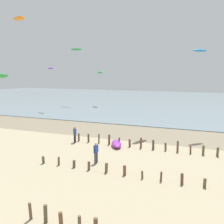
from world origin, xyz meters
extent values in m
cube|color=#84755B|center=(0.00, 25.53, 0.00)|extent=(120.00, 8.25, 0.01)
cube|color=gray|center=(0.00, 64.65, 0.05)|extent=(160.00, 70.00, 0.10)
cylinder|color=brown|center=(1.87, 4.69, 0.44)|extent=(0.18, 0.19, 0.88)
cylinder|color=brown|center=(2.79, 4.69, 0.48)|extent=(0.22, 0.22, 0.96)
cylinder|color=brown|center=(3.71, 4.61, 0.40)|extent=(0.21, 0.22, 0.81)
cylinder|color=brown|center=(4.65, 4.71, 0.38)|extent=(0.17, 0.17, 0.77)
cylinder|color=brown|center=(-2.74, 11.90, 0.30)|extent=(0.24, 0.23, 0.61)
cylinder|color=brown|center=(-1.33, 12.00, 0.34)|extent=(0.17, 0.17, 0.69)
cylinder|color=brown|center=(0.05, 12.02, 0.29)|extent=(0.22, 0.22, 0.58)
cylinder|color=brown|center=(1.36, 11.98, 0.33)|extent=(0.20, 0.23, 0.67)
cylinder|color=brown|center=(2.78, 12.02, 0.36)|extent=(0.24, 0.24, 0.74)
cylinder|color=brown|center=(4.19, 12.03, 0.36)|extent=(0.23, 0.25, 0.73)
cylinder|color=brown|center=(5.54, 11.90, 0.28)|extent=(0.16, 0.16, 0.57)
cylinder|color=brown|center=(6.85, 11.94, 0.34)|extent=(0.17, 0.17, 0.69)
cylinder|color=brown|center=(8.21, 11.98, 0.37)|extent=(0.21, 0.21, 0.75)
cylinder|color=brown|center=(9.63, 12.04, 0.30)|extent=(0.22, 0.21, 0.61)
cylinder|color=brown|center=(-3.70, 19.36, 0.43)|extent=(0.21, 0.21, 0.86)
cylinder|color=brown|center=(-2.52, 19.34, 0.45)|extent=(0.21, 0.24, 0.91)
cylinder|color=brown|center=(-1.28, 19.28, 0.50)|extent=(0.16, 0.18, 1.01)
cylinder|color=brown|center=(-0.13, 19.29, 0.52)|extent=(0.24, 0.24, 1.06)
cylinder|color=brown|center=(0.99, 19.25, 0.42)|extent=(0.16, 0.18, 0.85)
cylinder|color=brown|center=(2.08, 19.31, 0.38)|extent=(0.24, 0.23, 0.77)
cylinder|color=brown|center=(3.25, 19.25, 0.52)|extent=(0.21, 0.22, 1.05)
cylinder|color=brown|center=(4.46, 19.28, 0.47)|extent=(0.22, 0.25, 0.94)
cylinder|color=brown|center=(5.63, 19.31, 0.38)|extent=(0.21, 0.22, 0.77)
cylinder|color=brown|center=(6.75, 19.29, 0.53)|extent=(0.21, 0.24, 1.07)
cylinder|color=brown|center=(7.91, 19.25, 0.39)|extent=(0.20, 0.17, 0.80)
cylinder|color=brown|center=(9.01, 19.27, 0.44)|extent=(0.22, 0.24, 0.88)
cylinder|color=brown|center=(10.20, 19.33, 0.41)|extent=(0.24, 0.23, 0.84)
cylinder|color=#4C4C56|center=(1.11, 13.54, 0.44)|extent=(0.16, 0.16, 0.88)
cylinder|color=#4C4C56|center=(1.16, 13.75, 0.44)|extent=(0.16, 0.16, 0.88)
cube|color=#2D4CA5|center=(1.14, 13.65, 1.18)|extent=(0.30, 0.40, 0.60)
sphere|color=beige|center=(1.14, 13.65, 1.60)|extent=(0.22, 0.22, 0.22)
cylinder|color=#2D4CA5|center=(1.08, 13.41, 1.13)|extent=(0.09, 0.09, 0.52)
cylinder|color=#2D4CA5|center=(1.19, 13.88, 1.13)|extent=(0.09, 0.09, 0.52)
cylinder|color=#232328|center=(-3.88, 18.78, 0.44)|extent=(0.16, 0.16, 0.88)
cylinder|color=#232328|center=(-3.71, 18.64, 0.44)|extent=(0.16, 0.16, 0.88)
cube|color=#2D4CA5|center=(-3.80, 18.71, 1.18)|extent=(0.42, 0.40, 0.60)
sphere|color=tan|center=(-3.80, 18.71, 1.60)|extent=(0.22, 0.22, 0.22)
cylinder|color=#2D4CA5|center=(-3.98, 18.86, 1.13)|extent=(0.09, 0.09, 0.52)
cylinder|color=#2D4CA5|center=(-3.61, 18.55, 1.13)|extent=(0.09, 0.09, 0.52)
ellipsoid|color=purple|center=(0.80, 18.95, 0.27)|extent=(2.02, 2.82, 0.53)
ellipsoid|color=green|center=(-20.97, 49.04, 12.52)|extent=(2.79, 1.31, 0.67)
ellipsoid|color=purple|center=(-20.06, 37.79, 8.14)|extent=(2.24, 1.87, 0.47)
ellipsoid|color=orange|center=(-14.77, 23.65, 14.27)|extent=(2.51, 1.53, 0.67)
ellipsoid|color=#2384D1|center=(7.62, 27.34, 9.76)|extent=(1.80, 1.89, 0.32)
ellipsoid|color=green|center=(-15.00, 49.00, 7.40)|extent=(2.86, 3.25, 0.82)
camera|label=1|loc=(10.49, -5.38, 7.25)|focal=43.41mm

